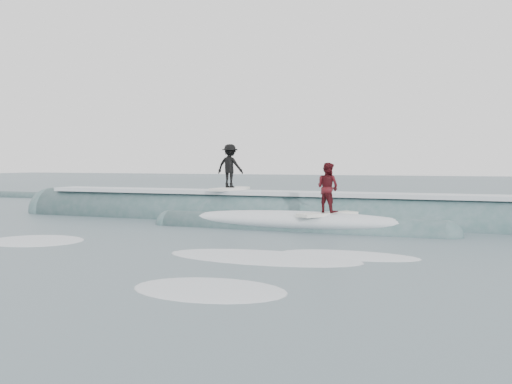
% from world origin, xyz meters
% --- Properties ---
extents(ground, '(160.00, 160.00, 0.00)m').
position_xyz_m(ground, '(0.00, 0.00, 0.00)').
color(ground, '#3E555A').
rests_on(ground, ground).
extents(breaking_wave, '(21.27, 3.80, 2.04)m').
position_xyz_m(breaking_wave, '(0.28, 6.17, 0.05)').
color(breaking_wave, '#335655').
rests_on(breaking_wave, ground).
extents(surfer_black, '(1.08, 2.06, 1.69)m').
position_xyz_m(surfer_black, '(-1.43, 6.52, 1.90)').
color(surfer_black, white).
rests_on(surfer_black, ground).
extents(surfer_red, '(1.64, 1.93, 1.63)m').
position_xyz_m(surfer_red, '(2.83, 4.32, 1.23)').
color(surfer_red, white).
rests_on(surfer_red, ground).
extents(whitewater, '(11.05, 6.20, 0.10)m').
position_xyz_m(whitewater, '(1.76, -1.46, 0.00)').
color(whitewater, silver).
rests_on(whitewater, ground).
extents(far_swells, '(40.16, 8.65, 0.80)m').
position_xyz_m(far_swells, '(-1.03, 17.65, 0.00)').
color(far_swells, '#335655').
rests_on(far_swells, ground).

